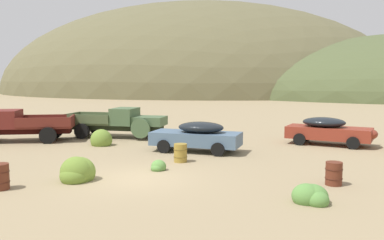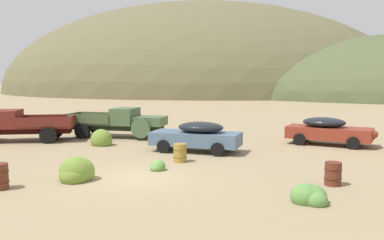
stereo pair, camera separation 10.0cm
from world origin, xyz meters
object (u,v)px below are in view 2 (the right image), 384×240
Objects in this scene: truck_oxblood at (9,125)px; car_chalk_blue at (193,136)px; truck_weathered_green at (124,122)px; oil_drum_spare at (180,153)px; oil_drum_by_truck at (333,174)px; car_rust_red at (331,131)px.

truck_oxblood is 11.45m from car_chalk_blue.
oil_drum_spare is at bearing -49.98° from truck_weathered_green.
truck_weathered_green reaches higher than car_chalk_blue.
oil_drum_by_truck is (17.40, -7.29, -0.57)m from truck_oxblood.
truck_oxblood is at bearing 1.88° from car_chalk_blue.
truck_oxblood is 8.06× the size of oil_drum_by_truck.
truck_weathered_green reaches higher than oil_drum_by_truck.
truck_oxblood is 6.77m from truck_weathered_green.
truck_weathered_green is (6.22, 2.68, 0.01)m from truck_oxblood.
car_rust_red is 6.09× the size of oil_drum_by_truck.
truck_weathered_green is 12.57m from car_rust_red.
truck_oxblood is 18.84m from car_rust_red.
car_rust_red is (12.54, -0.88, -0.19)m from truck_weathered_green.
oil_drum_by_truck is at bearing -37.71° from truck_weathered_green.
car_chalk_blue is 8.08m from car_rust_red.
car_chalk_blue is 0.98× the size of car_rust_red.
truck_weathered_green is 1.27× the size of car_chalk_blue.
oil_drum_by_truck is at bearing 140.48° from truck_oxblood.
truck_weathered_green is 8.49m from oil_drum_spare.
car_rust_red is at bearing 38.36° from oil_drum_spare.
car_chalk_blue is (5.14, -4.12, -0.19)m from truck_weathered_green.
truck_oxblood is at bearing -152.68° from truck_weathered_green.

